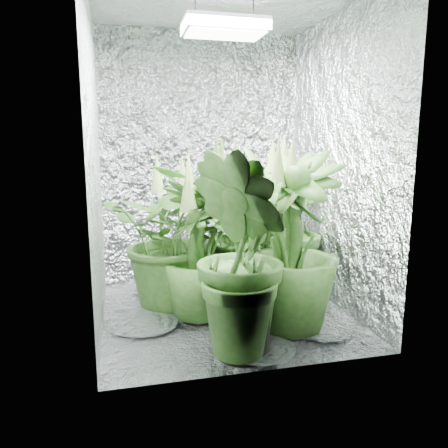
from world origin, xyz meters
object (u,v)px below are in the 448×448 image
plant_e (238,233)px  plant_g (244,257)px  plant_h (291,245)px  grow_lamp (225,27)px  plant_b (265,230)px  plant_a (175,237)px  plant_f (239,256)px  plant_c (289,228)px  circulation_fan (281,266)px  plant_d (199,252)px

plant_e → plant_g: plant_g is taller
plant_g → plant_h: size_ratio=1.02×
grow_lamp → plant_b: 1.32m
plant_a → plant_f: size_ratio=1.16×
plant_c → circulation_fan: bearing=81.7°
grow_lamp → plant_h: bearing=-49.0°
grow_lamp → plant_e: 1.40m
plant_b → plant_f: size_ratio=1.29×
plant_a → circulation_fan: plant_a is taller
plant_b → plant_h: bearing=-88.8°
circulation_fan → plant_b: bearing=-109.8°
plant_b → circulation_fan: bearing=56.3°
plant_a → plant_d: bearing=-60.8°
plant_c → plant_g: 1.13m
plant_g → plant_d: bearing=103.6°
plant_a → plant_b: plant_b is taller
grow_lamp → plant_a: grow_lamp is taller
plant_g → plant_h: 0.44m
plant_h → plant_a: bearing=139.2°
plant_f → plant_h: (0.25, -0.27, 0.12)m
plant_g → plant_e: bearing=76.2°
grow_lamp → plant_e: bearing=60.5°
grow_lamp → circulation_fan: grow_lamp is taller
plant_b → plant_e: (-0.12, 0.24, -0.06)m
plant_d → plant_g: plant_g is taller
plant_f → plant_g: plant_g is taller
plant_f → plant_h: 0.38m
plant_d → plant_h: plant_h is taller
plant_a → plant_b: size_ratio=0.90×
plant_a → plant_c: (0.90, 0.15, -0.00)m
plant_c → plant_h: (-0.27, -0.69, 0.04)m
plant_b → plant_d: plant_b is taller
plant_d → plant_e: size_ratio=0.86×
plant_c → plant_h: plant_h is taller
grow_lamp → plant_h: size_ratio=0.43×
plant_g → circulation_fan: bearing=60.3°
plant_a → circulation_fan: bearing=22.5°
grow_lamp → plant_c: bearing=28.9°
plant_a → plant_f: plant_a is taller
plant_h → plant_g: bearing=-146.1°
plant_f → plant_h: size_ratio=0.80×
plant_h → plant_d: bearing=147.8°
plant_f → circulation_fan: bearing=50.0°
grow_lamp → plant_g: grow_lamp is taller
plant_a → circulation_fan: (0.93, 0.38, -0.37)m
plant_d → circulation_fan: 1.06m
plant_g → plant_a: bearing=108.4°
plant_h → grow_lamp: bearing=131.0°
grow_lamp → plant_f: bearing=-53.7°
plant_a → plant_g: plant_g is taller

